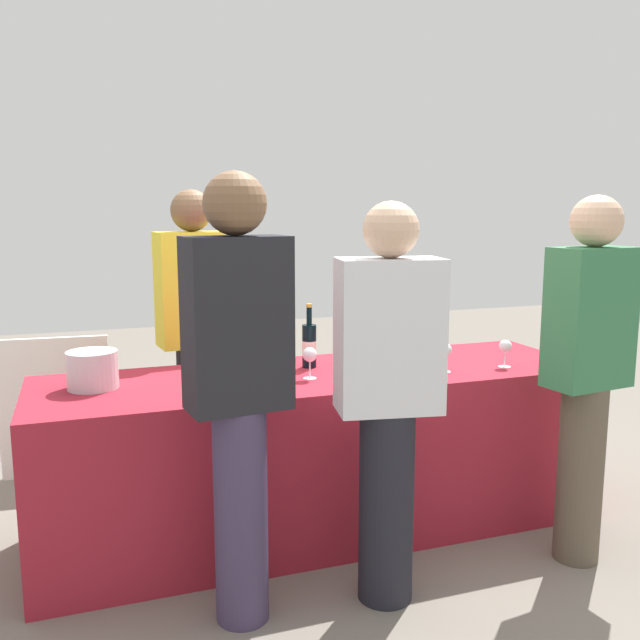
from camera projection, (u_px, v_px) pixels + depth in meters
The scene contains 15 objects.
ground_plane at pixel (320, 526), 3.33m from camera, with size 12.00×12.00×0.00m, color slate.
tasting_table at pixel (320, 451), 3.27m from camera, with size 2.60×0.76×0.77m, color maroon.
wine_bottle_0 at pixel (224, 351), 3.12m from camera, with size 0.08×0.08×0.32m.
wine_bottle_1 at pixel (309, 345), 3.30m from camera, with size 0.07×0.07×0.31m.
wine_bottle_2 at pixel (358, 342), 3.37m from camera, with size 0.07×0.07×0.30m.
wine_bottle_3 at pixel (407, 337), 3.47m from camera, with size 0.07×0.07×0.32m.
wine_glass_0 at pixel (310, 356), 3.07m from camera, with size 0.07×0.07×0.15m.
wine_glass_1 at pixel (445, 351), 3.20m from camera, with size 0.07×0.07×0.14m.
wine_glass_2 at pixel (505, 348), 3.30m from camera, with size 0.06×0.06×0.14m.
ice_bucket at pixel (92, 370), 2.92m from camera, with size 0.21×0.21×0.16m, color silver.
server_pouring at pixel (195, 330), 3.65m from camera, with size 0.40×0.25×1.62m.
guest_0 at pixel (238, 382), 2.44m from camera, with size 0.38×0.24×1.66m.
guest_1 at pixel (388, 392), 2.59m from camera, with size 0.42×0.28×1.55m.
guest_2 at pixel (587, 366), 2.89m from camera, with size 0.37×0.24×1.58m.
menu_board at pixel (55, 407), 3.90m from camera, with size 0.61×0.03×0.81m, color white.
Camera 1 is at (-1.04, -2.94, 1.53)m, focal length 38.47 mm.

